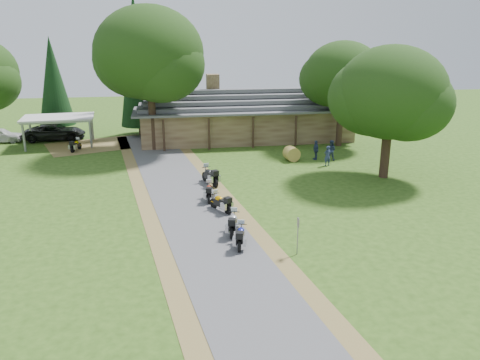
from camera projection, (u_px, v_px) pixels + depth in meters
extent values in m
plane|color=#2A4814|center=(210.00, 241.00, 23.37)|extent=(120.00, 120.00, 0.00)
plane|color=#4C4C4F|center=(194.00, 213.00, 27.06)|extent=(51.95, 51.95, 0.00)
imported|color=black|center=(55.00, 128.00, 45.56)|extent=(2.86, 6.21, 2.34)
imported|color=navy|center=(327.00, 154.00, 36.56)|extent=(0.62, 0.52, 1.87)
imported|color=navy|center=(331.00, 148.00, 38.25)|extent=(0.68, 0.64, 1.95)
imported|color=navy|center=(316.00, 148.00, 38.40)|extent=(0.42, 0.56, 1.88)
cylinder|color=#AA863E|center=(292.00, 154.00, 38.14)|extent=(1.29, 1.20, 1.16)
cone|color=black|center=(137.00, 66.00, 46.21)|extent=(3.84, 3.84, 13.79)
cone|color=black|center=(54.00, 86.00, 47.52)|extent=(3.56, 3.56, 9.80)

